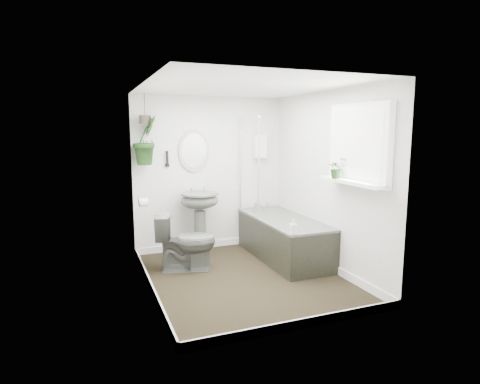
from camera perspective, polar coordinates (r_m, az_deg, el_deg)
name	(u,v)px	position (r m, az deg, el deg)	size (l,w,h in m)	color
floor	(244,278)	(5.08, 0.63, -12.16)	(2.30, 2.80, 0.02)	black
ceiling	(245,86)	(4.76, 0.68, 14.88)	(2.30, 2.80, 0.02)	white
wall_back	(210,174)	(6.10, -4.31, 2.63)	(2.30, 0.02, 2.30)	white
wall_front	(305,206)	(3.53, 9.26, -2.05)	(2.30, 0.02, 2.30)	white
wall_left	(146,191)	(4.48, -13.22, 0.15)	(0.02, 2.80, 2.30)	white
wall_right	(327,181)	(5.32, 12.31, 1.53)	(0.02, 2.80, 2.30)	white
skirting	(244,274)	(5.05, 0.63, -11.52)	(2.30, 2.80, 0.10)	white
bathtub	(284,238)	(5.73, 6.22, -6.56)	(0.72, 1.72, 0.58)	#4F514B
bath_screen	(249,166)	(5.86, 1.29, 3.67)	(0.04, 0.72, 1.40)	silver
shower_box	(260,146)	(6.29, 2.86, 6.49)	(0.20, 0.10, 0.35)	white
oval_mirror	(194,151)	(5.97, -6.56, 5.83)	(0.46, 0.03, 0.62)	#AFA792
wall_sconce	(167,158)	(5.88, -10.30, 4.72)	(0.04, 0.04, 0.22)	black
toilet_roll_holder	(143,202)	(5.22, -13.58, -1.44)	(0.11, 0.11, 0.11)	white
window_recess	(359,144)	(4.68, 16.57, 6.53)	(0.08, 1.00, 0.90)	white
window_sill	(352,182)	(4.67, 15.66, 1.38)	(0.18, 1.00, 0.04)	white
window_blinds	(356,144)	(4.65, 16.13, 6.54)	(0.01, 0.86, 0.76)	white
toilet	(186,241)	(5.26, -7.69, -6.91)	(0.43, 0.76, 0.77)	#4F514B
pedestal_sink	(200,224)	(5.86, -5.70, -4.50)	(0.54, 0.46, 0.92)	#4F514B
sill_plant	(337,168)	(4.81, 13.59, 3.36)	(0.22, 0.19, 0.24)	black
hanging_plant	(146,140)	(5.70, -13.26, 7.20)	(0.37, 0.30, 0.67)	black
soap_bottle	(293,226)	(4.83, 7.58, -4.88)	(0.08, 0.08, 0.18)	black
hanging_pot	(145,120)	(5.70, -13.36, 9.98)	(0.16, 0.16, 0.12)	#3C362B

